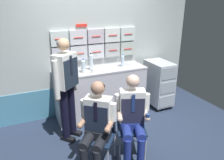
{
  "coord_description": "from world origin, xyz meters",
  "views": [
    {
      "loc": [
        -1.35,
        -2.59,
        2.16
      ],
      "look_at": [
        -0.07,
        0.31,
        0.99
      ],
      "focal_mm": 35.59,
      "sensor_mm": 36.0,
      "label": 1
    }
  ],
  "objects_px": {
    "crew_member_left": "(96,124)",
    "crew_member_center": "(133,115)",
    "folding_chair_center": "(131,120)",
    "folding_chair_left": "(101,128)",
    "water_bottle_short": "(83,66)",
    "crew_member_standing": "(66,83)",
    "service_trolley": "(159,83)",
    "coffee_cup_spare": "(93,71)"
  },
  "relations": [
    {
      "from": "crew_member_left",
      "to": "crew_member_center",
      "type": "distance_m",
      "value": 0.53
    },
    {
      "from": "folding_chair_center",
      "to": "crew_member_center",
      "type": "relative_size",
      "value": 0.67
    },
    {
      "from": "folding_chair_left",
      "to": "water_bottle_short",
      "type": "height_order",
      "value": "water_bottle_short"
    },
    {
      "from": "folding_chair_center",
      "to": "crew_member_standing",
      "type": "height_order",
      "value": "crew_member_standing"
    },
    {
      "from": "folding_chair_left",
      "to": "crew_member_standing",
      "type": "relative_size",
      "value": 0.5
    },
    {
      "from": "crew_member_left",
      "to": "crew_member_center",
      "type": "height_order",
      "value": "crew_member_center"
    },
    {
      "from": "water_bottle_short",
      "to": "service_trolley",
      "type": "bearing_deg",
      "value": -2.1
    },
    {
      "from": "crew_member_left",
      "to": "water_bottle_short",
      "type": "relative_size",
      "value": 4.77
    },
    {
      "from": "folding_chair_left",
      "to": "crew_member_left",
      "type": "bearing_deg",
      "value": -129.19
    },
    {
      "from": "folding_chair_left",
      "to": "crew_member_standing",
      "type": "bearing_deg",
      "value": 111.83
    },
    {
      "from": "folding_chair_center",
      "to": "crew_member_center",
      "type": "height_order",
      "value": "crew_member_center"
    },
    {
      "from": "folding_chair_left",
      "to": "crew_member_center",
      "type": "height_order",
      "value": "crew_member_center"
    },
    {
      "from": "service_trolley",
      "to": "folding_chair_center",
      "type": "xyz_separation_m",
      "value": [
        -1.24,
        -1.08,
        -0.01
      ]
    },
    {
      "from": "crew_member_standing",
      "to": "water_bottle_short",
      "type": "xyz_separation_m",
      "value": [
        0.42,
        0.47,
        0.08
      ]
    },
    {
      "from": "service_trolley",
      "to": "water_bottle_short",
      "type": "relative_size",
      "value": 3.78
    },
    {
      "from": "folding_chair_left",
      "to": "water_bottle_short",
      "type": "xyz_separation_m",
      "value": [
        0.14,
        1.16,
        0.55
      ]
    },
    {
      "from": "crew_member_center",
      "to": "crew_member_standing",
      "type": "distance_m",
      "value": 1.12
    },
    {
      "from": "crew_member_standing",
      "to": "crew_member_center",
      "type": "bearing_deg",
      "value": -49.24
    },
    {
      "from": "folding_chair_center",
      "to": "crew_member_center",
      "type": "bearing_deg",
      "value": -111.57
    },
    {
      "from": "folding_chair_left",
      "to": "crew_member_center",
      "type": "distance_m",
      "value": 0.47
    },
    {
      "from": "folding_chair_left",
      "to": "folding_chair_center",
      "type": "height_order",
      "value": "same"
    },
    {
      "from": "service_trolley",
      "to": "crew_member_center",
      "type": "xyz_separation_m",
      "value": [
        -1.3,
        -1.23,
        0.15
      ]
    },
    {
      "from": "crew_member_center",
      "to": "water_bottle_short",
      "type": "height_order",
      "value": "crew_member_center"
    },
    {
      "from": "service_trolley",
      "to": "folding_chair_center",
      "type": "height_order",
      "value": "service_trolley"
    },
    {
      "from": "folding_chair_left",
      "to": "coffee_cup_spare",
      "type": "bearing_deg",
      "value": 75.52
    },
    {
      "from": "crew_member_standing",
      "to": "water_bottle_short",
      "type": "distance_m",
      "value": 0.63
    },
    {
      "from": "folding_chair_center",
      "to": "water_bottle_short",
      "type": "relative_size",
      "value": 3.24
    },
    {
      "from": "service_trolley",
      "to": "crew_member_left",
      "type": "distance_m",
      "value": 2.21
    },
    {
      "from": "crew_member_standing",
      "to": "folding_chair_center",
      "type": "bearing_deg",
      "value": -41.15
    },
    {
      "from": "folding_chair_left",
      "to": "crew_member_standing",
      "type": "distance_m",
      "value": 0.88
    },
    {
      "from": "folding_chair_left",
      "to": "folding_chair_center",
      "type": "bearing_deg",
      "value": 3.57
    },
    {
      "from": "crew_member_left",
      "to": "coffee_cup_spare",
      "type": "height_order",
      "value": "crew_member_left"
    },
    {
      "from": "folding_chair_center",
      "to": "water_bottle_short",
      "type": "xyz_separation_m",
      "value": [
        -0.35,
        1.13,
        0.55
      ]
    },
    {
      "from": "service_trolley",
      "to": "coffee_cup_spare",
      "type": "xyz_separation_m",
      "value": [
        -1.44,
        -0.02,
        0.46
      ]
    },
    {
      "from": "folding_chair_left",
      "to": "folding_chair_center",
      "type": "xyz_separation_m",
      "value": [
        0.48,
        0.03,
        0.0
      ]
    },
    {
      "from": "crew_member_center",
      "to": "crew_member_standing",
      "type": "bearing_deg",
      "value": 130.76
    },
    {
      "from": "folding_chair_center",
      "to": "crew_member_standing",
      "type": "xyz_separation_m",
      "value": [
        -0.76,
        0.67,
        0.46
      ]
    },
    {
      "from": "folding_chair_center",
      "to": "coffee_cup_spare",
      "type": "height_order",
      "value": "coffee_cup_spare"
    },
    {
      "from": "folding_chair_center",
      "to": "service_trolley",
      "type": "bearing_deg",
      "value": 41.0
    },
    {
      "from": "crew_member_left",
      "to": "crew_member_center",
      "type": "relative_size",
      "value": 0.99
    },
    {
      "from": "crew_member_center",
      "to": "folding_chair_left",
      "type": "bearing_deg",
      "value": 164.28
    },
    {
      "from": "water_bottle_short",
      "to": "coffee_cup_spare",
      "type": "height_order",
      "value": "water_bottle_short"
    }
  ]
}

